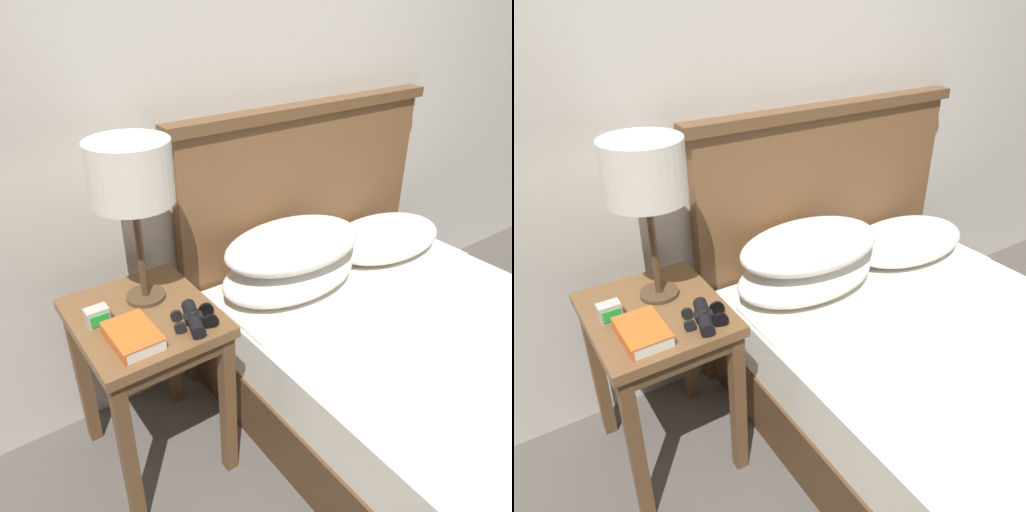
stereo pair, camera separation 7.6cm
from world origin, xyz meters
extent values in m
plane|color=#514C47|center=(0.00, 0.00, 0.00)|extent=(20.00, 20.00, 0.00)
cube|color=beige|center=(0.00, 0.95, 1.30)|extent=(8.00, 0.06, 2.60)
cube|color=brown|center=(-0.49, 0.60, 0.62)|extent=(0.43, 0.49, 0.04)
cube|color=brown|center=(-0.49, 0.60, 0.58)|extent=(0.40, 0.46, 0.05)
cube|color=brown|center=(-0.67, 0.39, 0.30)|extent=(0.04, 0.04, 0.60)
cube|color=brown|center=(-0.31, 0.39, 0.30)|extent=(0.04, 0.04, 0.60)
cube|color=brown|center=(-0.67, 0.80, 0.30)|extent=(0.04, 0.04, 0.60)
cube|color=brown|center=(-0.31, 0.80, 0.30)|extent=(0.04, 0.04, 0.60)
cube|color=#4E3520|center=(0.42, -0.14, 0.13)|extent=(1.20, 1.97, 0.26)
cube|color=silver|center=(0.42, -0.14, 0.36)|extent=(1.18, 1.93, 0.21)
cube|color=white|center=(0.42, 0.53, 0.47)|extent=(1.15, 0.28, 0.01)
cube|color=brown|center=(0.42, 0.88, 0.55)|extent=(1.26, 0.06, 1.09)
cube|color=brown|center=(0.42, 0.88, 1.12)|extent=(1.32, 0.10, 0.04)
ellipsoid|color=white|center=(0.15, 0.64, 0.54)|extent=(0.60, 0.36, 0.15)
ellipsoid|color=white|center=(0.70, 0.64, 0.54)|extent=(0.60, 0.36, 0.15)
ellipsoid|color=white|center=(0.16, 0.64, 0.67)|extent=(0.60, 0.36, 0.15)
cylinder|color=#4C3823|center=(-0.45, 0.67, 0.65)|extent=(0.13, 0.13, 0.01)
cylinder|color=#4C3823|center=(-0.45, 0.67, 0.82)|extent=(0.02, 0.02, 0.33)
cylinder|color=silver|center=(-0.45, 0.67, 1.08)|extent=(0.25, 0.25, 0.19)
cube|color=silver|center=(-0.57, 0.48, 0.66)|extent=(0.13, 0.18, 0.04)
cube|color=orange|center=(-0.57, 0.48, 0.68)|extent=(0.13, 0.19, 0.00)
cube|color=orange|center=(-0.63, 0.48, 0.66)|extent=(0.01, 0.19, 0.04)
cylinder|color=black|center=(-0.40, 0.42, 0.66)|extent=(0.07, 0.10, 0.04)
cylinder|color=black|center=(-0.35, 0.40, 0.66)|extent=(0.05, 0.02, 0.05)
cylinder|color=black|center=(-0.44, 0.43, 0.66)|extent=(0.04, 0.02, 0.04)
cylinder|color=black|center=(-0.38, 0.48, 0.66)|extent=(0.07, 0.10, 0.04)
cylinder|color=black|center=(-0.33, 0.46, 0.66)|extent=(0.05, 0.02, 0.05)
cylinder|color=black|center=(-0.42, 0.49, 0.66)|extent=(0.04, 0.02, 0.04)
cube|color=black|center=(-0.39, 0.45, 0.67)|extent=(0.07, 0.05, 0.01)
cylinder|color=black|center=(-0.39, 0.45, 0.67)|extent=(0.02, 0.02, 0.02)
cube|color=#B7B2A8|center=(-0.63, 0.62, 0.67)|extent=(0.07, 0.04, 0.06)
cube|color=green|center=(-0.63, 0.59, 0.67)|extent=(0.06, 0.00, 0.04)
camera|label=1|loc=(-0.95, -0.68, 1.57)|focal=35.00mm
camera|label=2|loc=(-0.89, -0.73, 1.57)|focal=35.00mm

